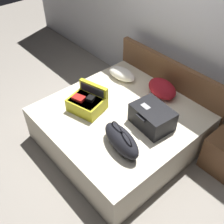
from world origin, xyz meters
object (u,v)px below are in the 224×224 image
object	(u,v)px
hard_case_medium	(87,102)
pillow_center_head	(162,89)
hard_case_large	(152,117)
nightstand	(224,155)
duffel_bag	(121,140)
bed	(120,127)
pillow_near_headboard	(122,74)

from	to	relation	value
hard_case_medium	pillow_center_head	world-z (taller)	hard_case_medium
hard_case_large	pillow_center_head	bearing A→B (deg)	125.54
hard_case_large	nightstand	distance (m)	1.03
duffel_bag	pillow_center_head	distance (m)	1.13
hard_case_medium	duffel_bag	distance (m)	0.79
bed	pillow_center_head	xyz separation A→B (m)	(0.10, 0.70, 0.37)
pillow_center_head	nightstand	world-z (taller)	pillow_center_head
hard_case_large	pillow_near_headboard	world-z (taller)	hard_case_large
bed	nightstand	bearing A→B (deg)	29.20
pillow_center_head	bed	bearing A→B (deg)	-97.93
pillow_near_headboard	pillow_center_head	bearing A→B (deg)	12.81
bed	pillow_near_headboard	size ratio (longest dim) A/B	4.02
hard_case_medium	nightstand	bearing A→B (deg)	16.10
pillow_near_headboard	nightstand	size ratio (longest dim) A/B	0.93
hard_case_large	duffel_bag	size ratio (longest dim) A/B	0.86
pillow_near_headboard	pillow_center_head	distance (m)	0.67
pillow_near_headboard	duffel_bag	bearing A→B (deg)	-43.03
bed	pillow_near_headboard	xyz separation A→B (m)	(-0.56, 0.55, 0.35)
bed	pillow_center_head	size ratio (longest dim) A/B	3.95
bed	pillow_center_head	distance (m)	0.80
hard_case_large	bed	bearing A→B (deg)	-155.00
duffel_bag	pillow_near_headboard	distance (m)	1.37
bed	pillow_near_headboard	distance (m)	0.86
pillow_center_head	nightstand	size ratio (longest dim) A/B	0.94
hard_case_medium	nightstand	distance (m)	1.85
pillow_center_head	nightstand	distance (m)	1.17
hard_case_medium	hard_case_large	bearing A→B (deg)	13.36
hard_case_medium	pillow_center_head	distance (m)	1.06
pillow_near_headboard	nightstand	distance (m)	1.80
hard_case_large	duffel_bag	world-z (taller)	duffel_bag
hard_case_medium	bed	bearing A→B (deg)	22.56
hard_case_large	hard_case_medium	bearing A→B (deg)	-145.87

